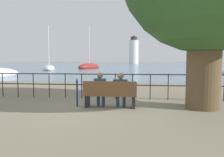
{
  "coord_description": "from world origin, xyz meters",
  "views": [
    {
      "loc": [
        0.91,
        -7.22,
        1.55
      ],
      "look_at": [
        0.0,
        0.5,
        0.94
      ],
      "focal_mm": 35.0,
      "sensor_mm": 36.0,
      "label": 1
    }
  ],
  "objects_px": {
    "park_bench": "(110,95)",
    "closed_umbrella": "(77,91)",
    "harbor_lighthouse": "(134,50)",
    "sailboat_2": "(89,67)",
    "seated_person_left": "(100,88)",
    "sailboat_0": "(49,68)",
    "seated_person_right": "(121,88)"
  },
  "relations": [
    {
      "from": "park_bench",
      "to": "closed_umbrella",
      "type": "xyz_separation_m",
      "value": [
        -1.14,
        0.05,
        0.12
      ]
    },
    {
      "from": "park_bench",
      "to": "harbor_lighthouse",
      "type": "height_order",
      "value": "harbor_lighthouse"
    },
    {
      "from": "park_bench",
      "to": "sailboat_2",
      "type": "distance_m",
      "value": 39.16
    },
    {
      "from": "seated_person_left",
      "to": "sailboat_0",
      "type": "distance_m",
      "value": 33.47
    },
    {
      "from": "park_bench",
      "to": "seated_person_right",
      "type": "bearing_deg",
      "value": 12.54
    },
    {
      "from": "seated_person_left",
      "to": "closed_umbrella",
      "type": "relative_size",
      "value": 1.21
    },
    {
      "from": "seated_person_right",
      "to": "harbor_lighthouse",
      "type": "height_order",
      "value": "harbor_lighthouse"
    },
    {
      "from": "seated_person_right",
      "to": "sailboat_0",
      "type": "distance_m",
      "value": 33.78
    },
    {
      "from": "closed_umbrella",
      "to": "harbor_lighthouse",
      "type": "distance_m",
      "value": 138.38
    },
    {
      "from": "seated_person_left",
      "to": "harbor_lighthouse",
      "type": "xyz_separation_m",
      "value": [
        -1.38,
        138.11,
        7.97
      ]
    },
    {
      "from": "closed_umbrella",
      "to": "sailboat_2",
      "type": "xyz_separation_m",
      "value": [
        -8.13,
        38.0,
        -0.2
      ]
    },
    {
      "from": "park_bench",
      "to": "seated_person_right",
      "type": "distance_m",
      "value": 0.42
    },
    {
      "from": "park_bench",
      "to": "closed_umbrella",
      "type": "distance_m",
      "value": 1.15
    },
    {
      "from": "closed_umbrella",
      "to": "park_bench",
      "type": "bearing_deg",
      "value": -2.46
    },
    {
      "from": "park_bench",
      "to": "harbor_lighthouse",
      "type": "xyz_separation_m",
      "value": [
        -1.73,
        138.19,
        8.19
      ]
    },
    {
      "from": "park_bench",
      "to": "seated_person_right",
      "type": "height_order",
      "value": "seated_person_right"
    },
    {
      "from": "closed_umbrella",
      "to": "sailboat_0",
      "type": "height_order",
      "value": "sailboat_0"
    },
    {
      "from": "park_bench",
      "to": "harbor_lighthouse",
      "type": "bearing_deg",
      "value": 90.72
    },
    {
      "from": "seated_person_right",
      "to": "sailboat_2",
      "type": "height_order",
      "value": "sailboat_2"
    },
    {
      "from": "seated_person_left",
      "to": "sailboat_2",
      "type": "relative_size",
      "value": 0.12
    },
    {
      "from": "seated_person_right",
      "to": "sailboat_0",
      "type": "relative_size",
      "value": 0.13
    },
    {
      "from": "seated_person_left",
      "to": "seated_person_right",
      "type": "distance_m",
      "value": 0.69
    },
    {
      "from": "seated_person_left",
      "to": "sailboat_2",
      "type": "height_order",
      "value": "sailboat_2"
    },
    {
      "from": "park_bench",
      "to": "sailboat_2",
      "type": "height_order",
      "value": "sailboat_2"
    },
    {
      "from": "park_bench",
      "to": "seated_person_left",
      "type": "xyz_separation_m",
      "value": [
        -0.35,
        0.08,
        0.22
      ]
    },
    {
      "from": "closed_umbrella",
      "to": "sailboat_2",
      "type": "bearing_deg",
      "value": 102.07
    },
    {
      "from": "park_bench",
      "to": "closed_umbrella",
      "type": "bearing_deg",
      "value": 177.54
    },
    {
      "from": "park_bench",
      "to": "sailboat_2",
      "type": "xyz_separation_m",
      "value": [
        -9.27,
        38.05,
        -0.08
      ]
    },
    {
      "from": "sailboat_2",
      "to": "harbor_lighthouse",
      "type": "distance_m",
      "value": 100.77
    },
    {
      "from": "seated_person_right",
      "to": "sailboat_0",
      "type": "bearing_deg",
      "value": 116.72
    },
    {
      "from": "seated_person_right",
      "to": "closed_umbrella",
      "type": "height_order",
      "value": "seated_person_right"
    },
    {
      "from": "seated_person_right",
      "to": "sailboat_2",
      "type": "xyz_separation_m",
      "value": [
        -9.62,
        37.97,
        -0.3
      ]
    }
  ]
}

